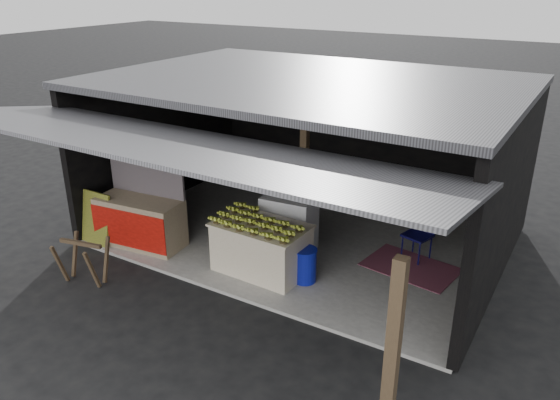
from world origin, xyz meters
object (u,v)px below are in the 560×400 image
Objects in this scene: neighbor_stall at (141,220)px; sawhorse at (83,257)px; banana_table at (261,248)px; water_barrel at (305,266)px; white_crate at (289,223)px; plastic_chair at (421,229)px.

sawhorse is (0.11, -1.42, -0.08)m from neighbor_stall.
water_barrel is (0.78, 0.09, -0.16)m from banana_table.
white_crate reaches higher than banana_table.
banana_table reaches higher than sawhorse.
plastic_chair is at bearing 18.83° from neighbor_stall.
sawhorse is at bearing -92.22° from neighbor_stall.
neighbor_stall reaches higher than plastic_chair.
neighbor_stall is 3.04× the size of water_barrel.
neighbor_stall is 1.81× the size of plastic_chair.
sawhorse is at bearing -141.48° from banana_table.
banana_table is 0.95× the size of neighbor_stall.
white_crate is 1.11× the size of plastic_chair.
water_barrel is 2.21m from plastic_chair.
water_barrel is (3.09, 1.82, -0.14)m from sawhorse.
banana_table is 2.79m from plastic_chair.
banana_table is at bearing -94.69° from white_crate.
banana_table is 2.90× the size of water_barrel.
sawhorse reaches higher than water_barrel.
water_barrel is at bearing -111.37° from plastic_chair.
plastic_chair is (4.52, 2.14, 0.05)m from neighbor_stall.
white_crate is 2.70m from neighbor_stall.
white_crate is 2.30m from plastic_chair.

